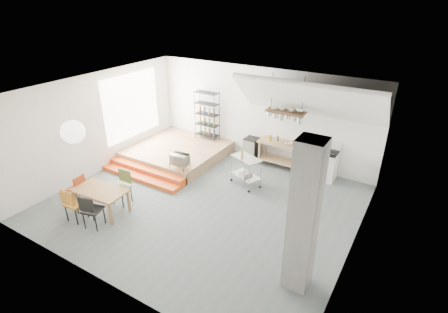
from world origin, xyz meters
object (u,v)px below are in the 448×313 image
Objects in this scene: rolling_cart at (246,167)px; stove at (326,165)px; dining_table at (100,192)px; mini_fridge at (252,149)px.

stove is at bearing 62.04° from rolling_cart.
mini_fridge is at bearing 65.06° from dining_table.
stove is 0.80× the size of dining_table.
mini_fridge reaches higher than dining_table.
stove is 1.47× the size of mini_fridge.
stove reaches higher than mini_fridge.
dining_table is at bearing -133.08° from stove.
rolling_cart is 1.30× the size of mini_fridge.
stove reaches higher than dining_table.
mini_fridge is at bearing 134.11° from rolling_cart.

